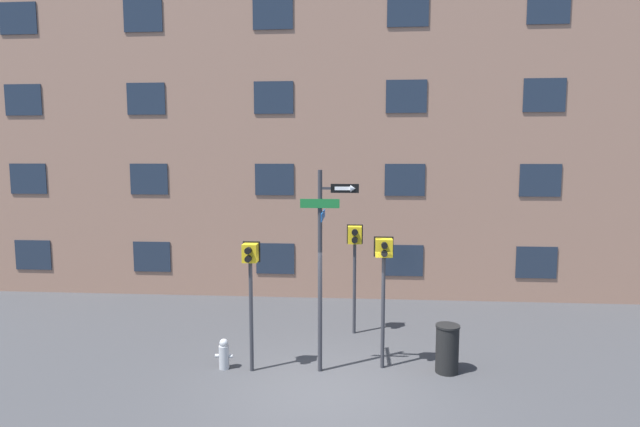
% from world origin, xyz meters
% --- Properties ---
extents(ground_plane, '(60.00, 60.00, 0.00)m').
position_xyz_m(ground_plane, '(0.00, 0.00, 0.00)').
color(ground_plane, '#38383A').
extents(building_facade, '(24.00, 0.63, 12.45)m').
position_xyz_m(building_facade, '(0.00, 6.61, 6.22)').
color(building_facade, '#936B56').
rests_on(building_facade, ground_plane).
extents(street_sign_pole, '(1.17, 1.00, 4.16)m').
position_xyz_m(street_sign_pole, '(-0.11, 0.88, 2.46)').
color(street_sign_pole, '#2D2D33').
rests_on(street_sign_pole, ground_plane).
extents(pedestrian_signal_left, '(0.36, 0.40, 2.70)m').
position_xyz_m(pedestrian_signal_left, '(-1.59, 0.78, 2.10)').
color(pedestrian_signal_left, '#2D2D33').
rests_on(pedestrian_signal_left, ground_plane).
extents(pedestrian_signal_right, '(0.41, 0.40, 2.77)m').
position_xyz_m(pedestrian_signal_right, '(1.12, 1.14, 2.19)').
color(pedestrian_signal_right, '#2D2D33').
rests_on(pedestrian_signal_right, ground_plane).
extents(pedestrian_signal_across, '(0.40, 0.40, 2.75)m').
position_xyz_m(pedestrian_signal_across, '(0.51, 3.18, 2.18)').
color(pedestrian_signal_across, '#2D2D33').
rests_on(pedestrian_signal_across, ground_plane).
extents(fire_hydrant, '(0.37, 0.21, 0.64)m').
position_xyz_m(fire_hydrant, '(-2.19, 0.85, 0.31)').
color(fire_hydrant, '#A5A5A8').
rests_on(fire_hydrant, ground_plane).
extents(trash_bin, '(0.49, 0.49, 1.00)m').
position_xyz_m(trash_bin, '(2.43, 1.02, 0.50)').
color(trash_bin, black).
rests_on(trash_bin, ground_plane).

